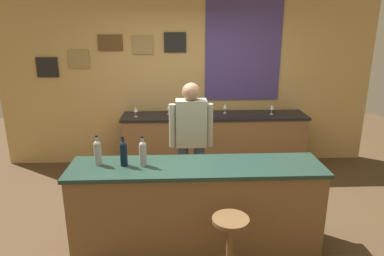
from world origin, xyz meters
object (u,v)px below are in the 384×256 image
at_px(wine_bottle_b, 123,153).
at_px(wine_glass_c, 225,106).
at_px(wine_glass_d, 272,107).
at_px(bartender, 191,139).
at_px(wine_glass_a, 136,110).
at_px(bar_stool, 230,240).
at_px(wine_bottle_a, 98,152).
at_px(wine_glass_b, 169,107).
at_px(wine_bottle_c, 143,153).

xyz_separation_m(wine_bottle_b, wine_glass_c, (1.29, 2.12, -0.05)).
bearing_deg(wine_glass_d, bartender, -135.73).
relative_size(wine_glass_a, wine_glass_c, 1.00).
relative_size(wine_glass_a, wine_glass_d, 1.00).
height_order(wine_bottle_b, wine_glass_c, wine_bottle_b).
bearing_deg(wine_bottle_b, bar_stool, -32.77).
height_order(wine_bottle_b, wine_glass_d, wine_bottle_b).
height_order(wine_bottle_a, wine_glass_b, wine_bottle_a).
height_order(bartender, wine_glass_a, bartender).
height_order(wine_bottle_b, wine_glass_b, wine_bottle_b).
distance_m(wine_bottle_c, wine_glass_d, 2.72).
bearing_deg(wine_glass_b, wine_glass_d, -3.40).
bearing_deg(bar_stool, wine_glass_b, 101.86).
distance_m(bar_stool, wine_bottle_a, 1.52).
bearing_deg(bartender, wine_bottle_c, -124.48).
distance_m(wine_glass_a, wine_glass_c, 1.39).
bearing_deg(wine_bottle_b, wine_glass_a, 92.78).
xyz_separation_m(wine_bottle_c, wine_glass_c, (1.10, 2.13, -0.05)).
xyz_separation_m(wine_glass_b, wine_glass_c, (0.89, 0.01, 0.00)).
xyz_separation_m(bartender, wine_bottle_c, (-0.51, -0.74, 0.12)).
height_order(bartender, wine_glass_b, bartender).
height_order(bar_stool, wine_glass_a, wine_glass_a).
xyz_separation_m(wine_bottle_b, wine_bottle_c, (0.19, -0.01, 0.00)).
bearing_deg(wine_bottle_b, bartender, 46.25).
bearing_deg(wine_glass_b, wine_glass_c, 0.73).
bearing_deg(wine_bottle_b, wine_glass_c, 58.65).
height_order(bar_stool, wine_bottle_a, wine_bottle_a).
xyz_separation_m(wine_bottle_a, wine_glass_b, (0.66, 2.07, -0.05)).
relative_size(bar_stool, wine_glass_c, 4.39).
height_order(wine_bottle_c, wine_glass_b, wine_bottle_c).
bearing_deg(bar_stool, wine_bottle_c, 141.78).
relative_size(bar_stool, wine_bottle_c, 2.22).
distance_m(wine_bottle_c, wine_glass_b, 2.13).
height_order(bar_stool, wine_glass_d, wine_glass_d).
distance_m(wine_glass_c, wine_glass_d, 0.73).
bearing_deg(bar_stool, wine_glass_d, 68.53).
distance_m(bartender, wine_glass_d, 1.84).
distance_m(wine_bottle_a, wine_glass_d, 3.01).
bearing_deg(wine_glass_a, wine_bottle_b, -87.22).
xyz_separation_m(bar_stool, wine_glass_b, (-0.57, 2.73, 0.55)).
height_order(wine_glass_b, wine_glass_d, same).
xyz_separation_m(bartender, wine_bottle_a, (-0.95, -0.69, 0.12)).
distance_m(wine_bottle_a, wine_glass_b, 2.17).
height_order(wine_glass_a, wine_glass_c, same).
bearing_deg(wine_glass_b, wine_glass_a, -163.00).
bearing_deg(wine_glass_c, wine_glass_a, -173.29).
xyz_separation_m(wine_glass_a, wine_glass_b, (0.50, 0.15, 0.00)).
relative_size(bartender, wine_bottle_b, 5.29).
relative_size(bartender, wine_glass_d, 10.45).
bearing_deg(wine_glass_d, wine_glass_b, 176.60).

